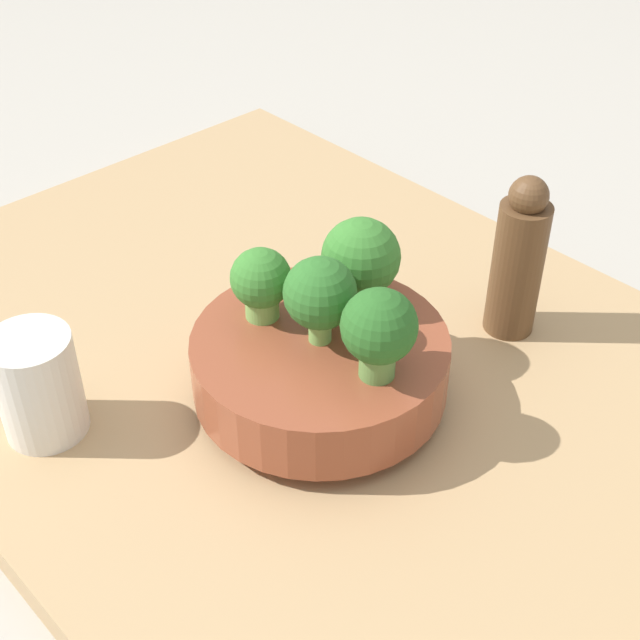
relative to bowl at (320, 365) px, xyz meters
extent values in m
plane|color=#ADA89E|center=(-0.01, 0.03, -0.07)|extent=(6.00, 6.00, 0.00)
cube|color=tan|center=(-0.01, 0.03, -0.05)|extent=(0.96, 0.62, 0.03)
cylinder|color=brown|center=(0.00, 0.00, -0.03)|extent=(0.10, 0.10, 0.01)
cylinder|color=brown|center=(0.00, 0.00, 0.00)|extent=(0.21, 0.21, 0.05)
cylinder|color=#7AB256|center=(0.00, 0.00, 0.04)|extent=(0.02, 0.02, 0.03)
sphere|color=#2D6B28|center=(0.00, 0.00, 0.07)|extent=(0.06, 0.06, 0.06)
cylinder|color=#609347|center=(-0.02, 0.06, 0.04)|extent=(0.02, 0.02, 0.02)
sphere|color=#387A2D|center=(-0.02, 0.06, 0.07)|extent=(0.07, 0.07, 0.07)
cylinder|color=#609347|center=(0.06, 0.00, 0.04)|extent=(0.03, 0.03, 0.03)
sphere|color=#286023|center=(0.06, 0.00, 0.08)|extent=(0.06, 0.06, 0.06)
cylinder|color=#7AB256|center=(-0.06, -0.01, 0.04)|extent=(0.03, 0.03, 0.02)
sphere|color=#387A2D|center=(-0.06, -0.01, 0.07)|extent=(0.05, 0.05, 0.05)
cylinder|color=silver|center=(-0.13, -0.19, 0.01)|extent=(0.07, 0.07, 0.09)
cylinder|color=brown|center=(0.05, 0.20, 0.03)|extent=(0.05, 0.05, 0.13)
sphere|color=brown|center=(0.05, 0.20, 0.10)|extent=(0.04, 0.04, 0.04)
camera|label=1|loc=(0.41, -0.39, 0.49)|focal=50.00mm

